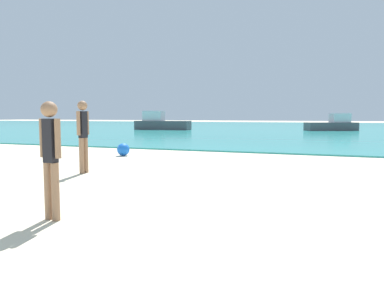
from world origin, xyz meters
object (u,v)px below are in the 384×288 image
object	(u,v)px
boat_near	(161,123)
beach_ball	(123,150)
person_standing	(51,153)
person_distant	(83,132)
boat_far	(333,125)

from	to	relation	value
boat_near	beach_ball	world-z (taller)	boat_near
person_standing	boat_near	bearing A→B (deg)	119.80
boat_near	person_distant	bearing A→B (deg)	-73.45
boat_near	beach_ball	xyz separation A→B (m)	(7.84, -19.78, -0.46)
boat_far	beach_ball	size ratio (longest dim) A/B	10.87
person_standing	boat_near	size ratio (longest dim) A/B	0.29
boat_far	beach_ball	bearing A→B (deg)	46.37
boat_near	beach_ball	distance (m)	21.28
person_distant	boat_near	bearing A→B (deg)	22.66
boat_far	beach_ball	distance (m)	24.46
boat_near	boat_far	distance (m)	15.88
person_standing	boat_near	xyz separation A→B (m)	(-10.84, 26.53, -0.22)
boat_near	boat_far	size ratio (longest dim) A/B	1.14
boat_near	person_standing	bearing A→B (deg)	-72.05
person_distant	boat_far	size ratio (longest dim) A/B	0.37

